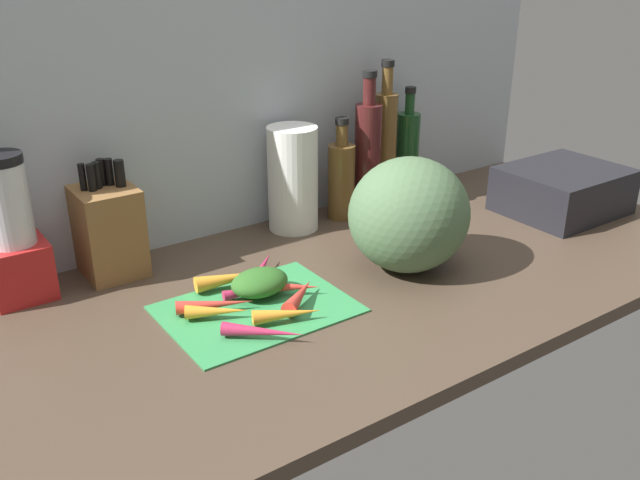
% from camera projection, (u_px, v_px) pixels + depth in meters
% --- Properties ---
extents(ground_plane, '(1.70, 0.80, 0.03)m').
position_uv_depth(ground_plane, '(366.00, 278.00, 1.48)').
color(ground_plane, '#47382B').
extents(wall_back, '(1.70, 0.03, 0.60)m').
position_uv_depth(wall_back, '(268.00, 100.00, 1.64)').
color(wall_back, '#ADB7C1').
rests_on(wall_back, ground_plane).
extents(cutting_board, '(0.35, 0.26, 0.01)m').
position_uv_depth(cutting_board, '(257.00, 308.00, 1.32)').
color(cutting_board, '#338C4C').
rests_on(cutting_board, ground_plane).
extents(carrot_0, '(0.12, 0.12, 0.03)m').
position_uv_depth(carrot_0, '(263.00, 332.00, 1.21)').
color(carrot_0, '#B2264C').
rests_on(carrot_0, cutting_board).
extents(carrot_1, '(0.13, 0.14, 0.03)m').
position_uv_depth(carrot_1, '(261.00, 270.00, 1.43)').
color(carrot_1, '#B2264C').
rests_on(carrot_1, cutting_board).
extents(carrot_2, '(0.12, 0.10, 0.03)m').
position_uv_depth(carrot_2, '(287.00, 287.00, 1.36)').
color(carrot_2, red).
rests_on(carrot_2, cutting_board).
extents(carrot_3, '(0.13, 0.07, 0.03)m').
position_uv_depth(carrot_3, '(287.00, 314.00, 1.26)').
color(carrot_3, orange).
rests_on(carrot_3, cutting_board).
extents(carrot_4, '(0.11, 0.08, 0.03)m').
position_uv_depth(carrot_4, '(217.00, 311.00, 1.27)').
color(carrot_4, orange).
rests_on(carrot_4, cutting_board).
extents(carrot_5, '(0.14, 0.08, 0.03)m').
position_uv_depth(carrot_5, '(215.00, 304.00, 1.29)').
color(carrot_5, red).
rests_on(carrot_5, cutting_board).
extents(carrot_6, '(0.12, 0.10, 0.03)m').
position_uv_depth(carrot_6, '(300.00, 295.00, 1.32)').
color(carrot_6, red).
rests_on(carrot_6, cutting_board).
extents(carrot_7, '(0.11, 0.04, 0.02)m').
position_uv_depth(carrot_7, '(251.00, 291.00, 1.35)').
color(carrot_7, '#B2264C').
rests_on(carrot_7, cutting_board).
extents(carrot_8, '(0.16, 0.06, 0.03)m').
position_uv_depth(carrot_8, '(233.00, 278.00, 1.39)').
color(carrot_8, orange).
rests_on(carrot_8, cutting_board).
extents(carrot_greens_pile, '(0.12, 0.09, 0.05)m').
position_uv_depth(carrot_greens_pile, '(260.00, 282.00, 1.35)').
color(carrot_greens_pile, '#2D6023').
rests_on(carrot_greens_pile, cutting_board).
extents(winter_squash, '(0.26, 0.25, 0.24)m').
position_uv_depth(winter_squash, '(409.00, 215.00, 1.44)').
color(winter_squash, '#4C6B47').
rests_on(winter_squash, ground_plane).
extents(knife_block, '(0.12, 0.15, 0.24)m').
position_uv_depth(knife_block, '(107.00, 229.00, 1.44)').
color(knife_block, brown).
rests_on(knife_block, ground_plane).
extents(blender_appliance, '(0.11, 0.11, 0.29)m').
position_uv_depth(blender_appliance, '(13.00, 238.00, 1.32)').
color(blender_appliance, red).
rests_on(blender_appliance, ground_plane).
extents(paper_towel_roll, '(0.12, 0.12, 0.25)m').
position_uv_depth(paper_towel_roll, '(293.00, 179.00, 1.65)').
color(paper_towel_roll, white).
rests_on(paper_towel_roll, ground_plane).
extents(bottle_0, '(0.07, 0.07, 0.26)m').
position_uv_depth(bottle_0, '(341.00, 179.00, 1.72)').
color(bottle_0, brown).
rests_on(bottle_0, ground_plane).
extents(bottle_1, '(0.07, 0.07, 0.36)m').
position_uv_depth(bottle_1, '(368.00, 155.00, 1.74)').
color(bottle_1, '#471919').
rests_on(bottle_1, ground_plane).
extents(bottle_2, '(0.06, 0.06, 0.38)m').
position_uv_depth(bottle_2, '(385.00, 145.00, 1.80)').
color(bottle_2, brown).
rests_on(bottle_2, ground_plane).
extents(bottle_3, '(0.06, 0.06, 0.30)m').
position_uv_depth(bottle_3, '(407.00, 152.00, 1.87)').
color(bottle_3, '#19421E').
rests_on(bottle_3, ground_plane).
extents(dish_rack, '(0.29, 0.24, 0.12)m').
position_uv_depth(dish_rack, '(562.00, 190.00, 1.78)').
color(dish_rack, black).
rests_on(dish_rack, ground_plane).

